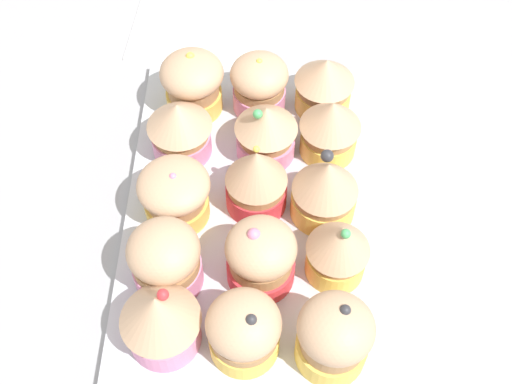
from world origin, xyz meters
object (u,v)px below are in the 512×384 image
cupcake_11 (165,259)px  baking_tray (256,213)px  cupcake_1 (338,249)px  cupcake_7 (257,179)px  cupcake_3 (330,127)px  cupcake_9 (256,84)px  cupcake_14 (193,83)px  cupcake_0 (334,336)px  cupcake_4 (324,83)px  cupcake_12 (175,194)px  cupcake_8 (266,130)px  cupcake_13 (180,128)px  napkin (198,29)px  cupcake_2 (325,184)px  cupcake_10 (160,319)px  cupcake_5 (244,330)px  cupcake_6 (261,256)px

cupcake_11 → baking_tray: bearing=-44.6°
cupcake_1 → cupcake_7: 9.98cm
cupcake_3 → cupcake_9: cupcake_3 is taller
cupcake_3 → cupcake_14: cupcake_14 is taller
cupcake_0 → cupcake_4: (27.61, -0.25, -0.42)cm
cupcake_7 → cupcake_12: bearing=100.1°
cupcake_7 → cupcake_8: cupcake_7 is taller
cupcake_1 → cupcake_13: cupcake_1 is taller
napkin → cupcake_2: bearing=-151.8°
cupcake_10 → cupcake_9: bearing=-14.7°
cupcake_5 → cupcake_3: bearing=-20.0°
cupcake_6 → cupcake_14: size_ratio=1.02×
cupcake_3 → cupcake_7: (-6.68, 6.96, 0.24)cm
baking_tray → cupcake_2: cupcake_2 is taller
cupcake_0 → cupcake_2: bearing=0.7°
cupcake_5 → cupcake_7: size_ratio=0.88×
cupcake_6 → cupcake_12: (6.47, 7.99, -0.31)cm
cupcake_4 → cupcake_5: (-27.07, 7.33, -0.11)cm
cupcake_12 → cupcake_10: bearing=-179.4°
cupcake_0 → cupcake_13: cupcake_0 is taller
cupcake_1 → cupcake_6: size_ratio=1.00×
cupcake_9 → cupcake_10: bearing=165.3°
cupcake_10 → cupcake_14: size_ratio=1.10×
cupcake_3 → baking_tray: bearing=136.7°
baking_tray → cupcake_0: cupcake_0 is taller
cupcake_6 → cupcake_10: bearing=127.8°
cupcake_7 → cupcake_8: size_ratio=1.15×
cupcake_0 → cupcake_12: (13.62, 13.87, -0.65)cm
cupcake_6 → cupcake_12: size_ratio=1.11×
cupcake_2 → cupcake_10: bearing=135.1°
baking_tray → cupcake_3: (7.49, -7.06, 4.24)cm
cupcake_12 → cupcake_0: bearing=-134.5°
cupcake_10 → cupcake_7: bearing=-27.9°
cupcake_1 → cupcake_9: (19.50, 7.53, -0.23)cm
cupcake_0 → cupcake_6: cupcake_0 is taller
baking_tray → cupcake_13: (7.09, 7.64, 4.13)cm
cupcake_6 → cupcake_9: size_ratio=1.08×
cupcake_10 → cupcake_8: bearing=-21.8°
cupcake_1 → cupcake_2: size_ratio=0.95×
baking_tray → cupcake_4: bearing=-26.5°
cupcake_3 → cupcake_9: (5.79, 7.41, -0.23)cm
cupcake_2 → cupcake_6: bearing=142.8°
cupcake_0 → cupcake_11: size_ratio=1.08×
cupcake_0 → cupcake_5: bearing=85.7°
cupcake_7 → cupcake_14: cupcake_7 is taller
cupcake_9 → cupcake_11: cupcake_11 is taller
cupcake_2 → cupcake_3: bearing=-6.3°
baking_tray → cupcake_1: 10.39cm
cupcake_0 → cupcake_1: bearing=-5.1°
cupcake_14 → cupcake_2: bearing=-133.7°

